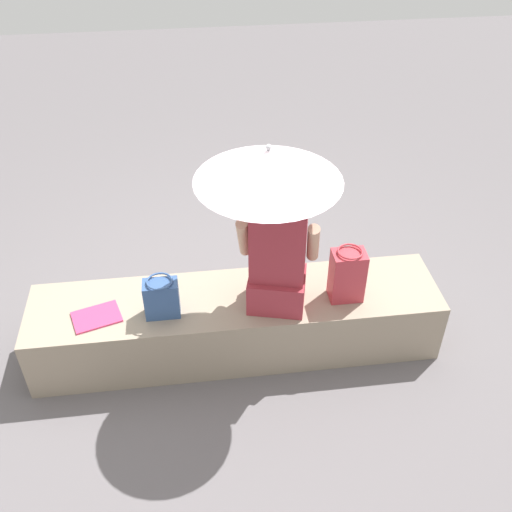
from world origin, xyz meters
TOP-DOWN VIEW (x-y plane):
  - ground_plane at (0.00, 0.00)m, footprint 14.00×14.00m
  - stone_bench at (0.00, 0.00)m, footprint 2.60×0.57m
  - person_seated at (-0.25, 0.08)m, footprint 0.50×0.36m
  - parasol at (-0.17, 0.14)m, footprint 0.78×0.78m
  - handbag_black at (0.45, 0.09)m, footprint 0.21×0.16m
  - tote_bag_canvas at (-0.68, 0.08)m, footprint 0.20×0.15m
  - magazine at (0.86, 0.08)m, footprint 0.33×0.27m

SIDE VIEW (x-z plane):
  - ground_plane at x=0.00m, z-range 0.00..0.00m
  - stone_bench at x=0.00m, z-range 0.00..0.44m
  - magazine at x=0.86m, z-range 0.44..0.45m
  - handbag_black at x=0.45m, z-range 0.43..0.70m
  - tote_bag_canvas at x=-0.68m, z-range 0.43..0.80m
  - person_seated at x=-0.25m, z-range 0.38..1.28m
  - parasol at x=-0.17m, z-range 0.88..2.01m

